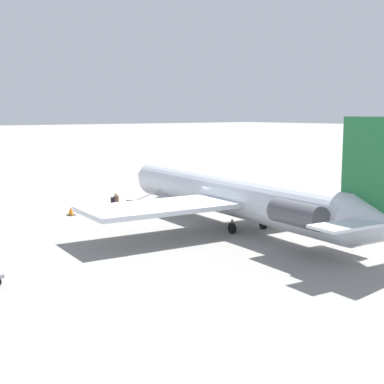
{
  "coord_description": "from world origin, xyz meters",
  "views": [
    {
      "loc": [
        -24.73,
        23.14,
        7.16
      ],
      "look_at": [
        3.16,
        0.45,
        1.87
      ],
      "focal_mm": 50.0,
      "sensor_mm": 36.0,
      "label": 1
    }
  ],
  "objects": [
    {
      "name": "boarding_stairs",
      "position": [
        6.61,
        3.07,
        0.38
      ],
      "size": [
        1.5,
        4.11,
        1.73
      ],
      "rotation": [
        0.0,
        0.0,
        -1.7
      ],
      "color": "#B2B2B7",
      "rests_on": "ground"
    },
    {
      "name": "airplane_main",
      "position": [
        -0.9,
        0.11,
        2.11
      ],
      "size": [
        27.08,
        20.32,
        7.02
      ],
      "rotation": [
        0.0,
        0.0,
        -0.13
      ],
      "color": "silver",
      "rests_on": "ground"
    },
    {
      "name": "traffic_cone_near_stairs",
      "position": [
        9.66,
        6.26,
        0.28
      ],
      "size": [
        0.55,
        0.55,
        0.61
      ],
      "color": "black",
      "rests_on": "ground"
    },
    {
      "name": "ground_plane",
      "position": [
        0.0,
        0.0,
        0.0
      ],
      "size": [
        600.0,
        600.0,
        0.0
      ],
      "primitive_type": "plane",
      "color": "gray"
    },
    {
      "name": "passenger",
      "position": [
        6.92,
        4.21,
        1.0
      ],
      "size": [
        0.36,
        0.55,
        1.74
      ],
      "rotation": [
        0.0,
        0.0,
        -1.7
      ],
      "color": "#23232D",
      "rests_on": "ground"
    }
  ]
}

